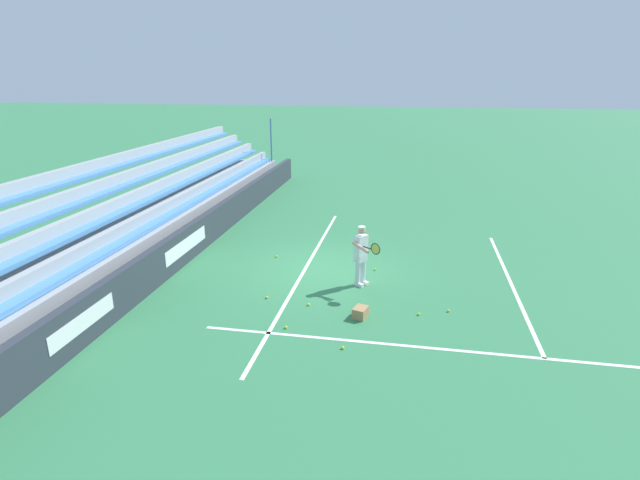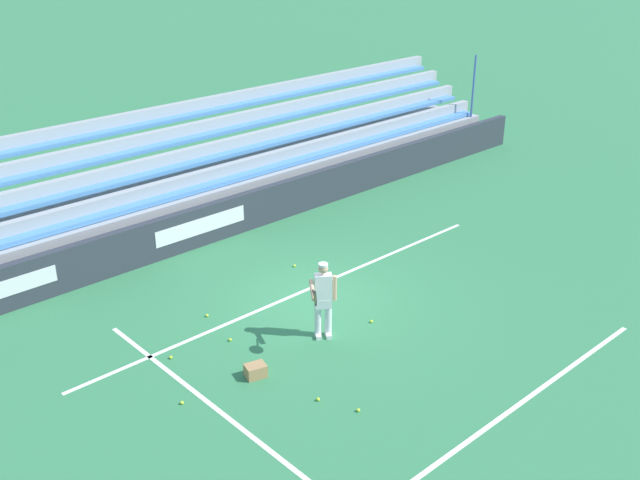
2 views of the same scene
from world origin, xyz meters
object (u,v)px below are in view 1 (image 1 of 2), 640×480
(tennis_ball_near_player, at_px, (375,269))
(tennis_ball_far_right, at_px, (343,348))
(ball_box_cardboard, at_px, (360,312))
(tennis_ball_by_box, at_px, (276,256))
(tennis_player, at_px, (361,255))
(tennis_ball_far_left, at_px, (419,314))
(tennis_ball_stray_back, at_px, (286,327))
(tennis_ball_midcourt, at_px, (308,304))
(tennis_ball_on_baseline, at_px, (448,311))
(tennis_ball_toward_net, at_px, (267,297))

(tennis_ball_near_player, bearing_deg, tennis_ball_far_right, -3.98)
(ball_box_cardboard, xyz_separation_m, tennis_ball_far_right, (1.56, -0.22, -0.10))
(tennis_ball_by_box, height_order, tennis_ball_far_right, same)
(tennis_ball_far_right, bearing_deg, ball_box_cardboard, 172.13)
(tennis_player, relative_size, tennis_ball_far_left, 25.98)
(tennis_ball_far_left, xyz_separation_m, tennis_ball_stray_back, (1.26, -3.06, 0.00))
(tennis_ball_far_left, xyz_separation_m, tennis_ball_far_right, (1.93, -1.62, 0.00))
(tennis_ball_midcourt, distance_m, tennis_ball_far_left, 2.79)
(tennis_ball_stray_back, bearing_deg, tennis_ball_on_baseline, 112.60)
(ball_box_cardboard, distance_m, tennis_ball_far_left, 1.46)
(tennis_ball_toward_net, distance_m, tennis_ball_far_left, 3.97)
(tennis_ball_midcourt, xyz_separation_m, tennis_ball_by_box, (-3.30, -1.75, 0.00))
(tennis_ball_far_right, bearing_deg, tennis_ball_midcourt, -149.19)
(tennis_ball_on_baseline, bearing_deg, tennis_ball_far_right, -46.40)
(tennis_ball_by_box, bearing_deg, tennis_player, 59.58)
(tennis_ball_near_player, bearing_deg, tennis_ball_toward_net, -46.59)
(tennis_ball_near_player, height_order, tennis_ball_far_left, same)
(tennis_ball_far_right, bearing_deg, tennis_ball_toward_net, -132.92)
(tennis_ball_toward_net, distance_m, tennis_ball_midcourt, 1.20)
(ball_box_cardboard, bearing_deg, tennis_ball_midcourt, -106.01)
(tennis_ball_near_player, relative_size, tennis_ball_by_box, 1.00)
(tennis_ball_near_player, distance_m, tennis_ball_by_box, 3.29)
(tennis_player, distance_m, ball_box_cardboard, 2.13)
(tennis_ball_toward_net, relative_size, tennis_ball_far_right, 1.00)
(tennis_ball_far_right, bearing_deg, tennis_player, 179.85)
(tennis_ball_toward_net, height_order, tennis_ball_by_box, same)
(ball_box_cardboard, height_order, tennis_ball_far_left, ball_box_cardboard)
(tennis_ball_far_right, distance_m, tennis_ball_stray_back, 1.58)
(tennis_ball_near_player, relative_size, tennis_ball_toward_net, 1.00)
(tennis_player, relative_size, tennis_ball_stray_back, 25.98)
(tennis_ball_near_player, distance_m, tennis_ball_far_left, 3.06)
(tennis_ball_near_player, relative_size, tennis_ball_midcourt, 1.00)
(tennis_ball_stray_back, bearing_deg, tennis_ball_by_box, -162.13)
(tennis_ball_toward_net, distance_m, tennis_ball_far_right, 3.20)
(tennis_ball_toward_net, xyz_separation_m, tennis_ball_stray_back, (1.51, 0.90, 0.00))
(tennis_ball_midcourt, relative_size, tennis_ball_stray_back, 1.00)
(ball_box_cardboard, relative_size, tennis_ball_near_player, 6.06)
(tennis_ball_on_baseline, bearing_deg, tennis_ball_by_box, -119.71)
(tennis_player, xyz_separation_m, tennis_ball_stray_back, (2.87, -1.45, -0.86))
(tennis_player, bearing_deg, tennis_ball_on_baseline, 61.19)
(tennis_ball_on_baseline, height_order, tennis_ball_by_box, same)
(tennis_player, bearing_deg, tennis_ball_midcourt, -36.59)
(tennis_ball_near_player, height_order, tennis_ball_toward_net, same)
(tennis_player, height_order, ball_box_cardboard, tennis_player)
(tennis_ball_far_left, distance_m, tennis_ball_far_right, 2.52)
(tennis_ball_near_player, xyz_separation_m, tennis_ball_on_baseline, (2.45, 2.03, 0.00))
(tennis_player, relative_size, tennis_ball_by_box, 25.98)
(tennis_ball_far_left, relative_size, tennis_ball_far_right, 1.00)
(tennis_ball_toward_net, xyz_separation_m, tennis_ball_on_baseline, (-0.07, 4.70, 0.00))
(tennis_ball_toward_net, relative_size, tennis_ball_by_box, 1.00)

